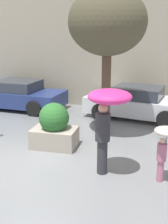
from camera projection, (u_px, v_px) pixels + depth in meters
name	position (u px, v px, depth m)	size (l,w,h in m)	color
ground_plane	(31.00, 164.00, 7.31)	(40.00, 40.00, 0.00)	slate
building_facade	(87.00, 40.00, 12.57)	(18.00, 0.30, 6.00)	#9E937F
planter_box	(54.00, 127.00, 8.31)	(1.31, 0.89, 1.35)	#9E9384
person_adult	(107.00, 109.00, 6.38)	(1.01, 1.01, 2.10)	#2D2D33
person_child	(165.00, 141.00, 6.18)	(0.56, 0.56, 1.34)	#B76684
parked_car_near	(138.00, 103.00, 11.23)	(4.34, 2.59, 1.26)	silver
parked_car_far	(18.00, 95.00, 12.60)	(4.32, 2.31, 1.26)	navy
street_tree	(107.00, 23.00, 8.51)	(2.41, 2.41, 4.65)	brown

